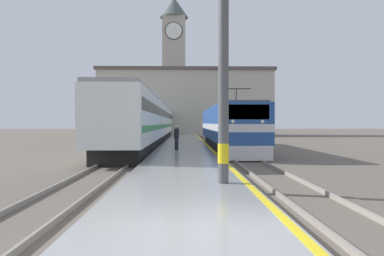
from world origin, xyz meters
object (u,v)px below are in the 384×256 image
object	(u,v)px
passenger_train	(155,122)
person_on_platform	(177,137)
clock_tower	(174,61)
locomotive_train	(227,128)
catenary_mast	(225,56)

from	to	relation	value
passenger_train	person_on_platform	xyz separation A→B (m)	(2.88, -18.16, -1.06)
passenger_train	clock_tower	bearing A→B (deg)	86.87
locomotive_train	catenary_mast	bearing A→B (deg)	-96.80
locomotive_train	clock_tower	world-z (taller)	clock_tower
locomotive_train	clock_tower	xyz separation A→B (m)	(-5.29, 41.58, 12.02)
catenary_mast	clock_tower	size ratio (longest dim) A/B	0.31
catenary_mast	person_on_platform	bearing A→B (deg)	97.15
passenger_train	person_on_platform	size ratio (longest dim) A/B	32.41
locomotive_train	catenary_mast	world-z (taller)	catenary_mast
person_on_platform	clock_tower	bearing A→B (deg)	91.73
catenary_mast	clock_tower	world-z (taller)	clock_tower
locomotive_train	person_on_platform	distance (m)	5.61
locomotive_train	passenger_train	size ratio (longest dim) A/B	0.36
passenger_train	person_on_platform	distance (m)	18.42
passenger_train	catenary_mast	distance (m)	32.57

